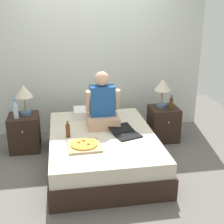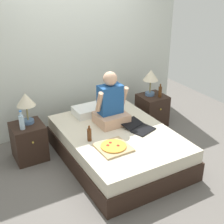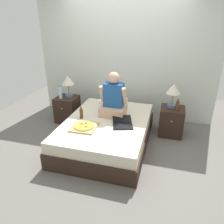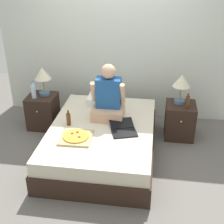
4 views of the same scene
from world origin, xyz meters
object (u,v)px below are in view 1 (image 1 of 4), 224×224
object	(u,v)px
water_bottle	(16,111)
nightstand_right	(163,123)
beer_bottle	(171,104)
laptop	(126,133)
beer_bottle_on_bed	(68,130)
nightstand_left	(25,132)
lamp_on_right_nightstand	(163,87)
person_seated	(102,107)
bed	(102,149)
pizza_box	(84,145)
lamp_on_left_nightstand	(24,93)

from	to	relation	value
water_bottle	nightstand_right	bearing A→B (deg)	2.29
beer_bottle	laptop	bearing A→B (deg)	-142.61
laptop	nightstand_right	bearing A→B (deg)	43.84
beer_bottle_on_bed	nightstand_left	bearing A→B (deg)	132.44
lamp_on_right_nightstand	person_seated	world-z (taller)	person_seated
lamp_on_right_nightstand	beer_bottle	world-z (taller)	lamp_on_right_nightstand
nightstand_left	lamp_on_right_nightstand	world-z (taller)	lamp_on_right_nightstand
nightstand_left	water_bottle	size ratio (longest dim) A/B	1.96
bed	water_bottle	xyz separation A→B (m)	(-1.17, 0.57, 0.43)
nightstand_right	laptop	world-z (taller)	nightstand_right
nightstand_right	beer_bottle	distance (m)	0.39
bed	beer_bottle	size ratio (longest dim) A/B	8.55
bed	pizza_box	world-z (taller)	pizza_box
beer_bottle	person_seated	xyz separation A→B (m)	(-1.11, -0.28, 0.11)
lamp_on_right_nightstand	laptop	distance (m)	1.17
bed	nightstand_right	world-z (taller)	nightstand_right
nightstand_left	laptop	world-z (taller)	nightstand_left
nightstand_left	water_bottle	distance (m)	0.40
lamp_on_right_nightstand	pizza_box	bearing A→B (deg)	-141.25
person_seated	pizza_box	bearing A→B (deg)	-116.60
nightstand_right	laptop	size ratio (longest dim) A/B	1.10
nightstand_left	beer_bottle_on_bed	distance (m)	0.98
lamp_on_left_nightstand	pizza_box	bearing A→B (deg)	-53.95
person_seated	beer_bottle_on_bed	distance (m)	0.62
beer_bottle_on_bed	bed	bearing A→B (deg)	3.98
bed	beer_bottle_on_bed	xyz separation A→B (m)	(-0.45, -0.03, 0.32)
water_bottle	person_seated	distance (m)	1.25
water_bottle	pizza_box	size ratio (longest dim) A/B	0.67
person_seated	pizza_box	world-z (taller)	person_seated
person_seated	lamp_on_right_nightstand	bearing A→B (deg)	23.20
nightstand_left	lamp_on_left_nightstand	size ratio (longest dim) A/B	1.20
lamp_on_left_nightstand	nightstand_right	size ratio (longest dim) A/B	0.83
water_bottle	lamp_on_right_nightstand	world-z (taller)	lamp_on_right_nightstand
bed	pizza_box	xyz separation A→B (m)	(-0.27, -0.35, 0.25)
pizza_box	beer_bottle_on_bed	xyz separation A→B (m)	(-0.18, 0.32, 0.07)
laptop	beer_bottle_on_bed	distance (m)	0.76
bed	laptop	size ratio (longest dim) A/B	4.00
laptop	pizza_box	size ratio (longest dim) A/B	1.20
lamp_on_left_nightstand	person_seated	xyz separation A→B (m)	(1.09, -0.43, -0.12)
nightstand_left	lamp_on_left_nightstand	xyz separation A→B (m)	(0.04, 0.05, 0.60)
person_seated	laptop	bearing A→B (deg)	-55.14
nightstand_left	lamp_on_right_nightstand	distance (m)	2.22
lamp_on_right_nightstand	beer_bottle_on_bed	size ratio (longest dim) A/B	2.05
lamp_on_right_nightstand	beer_bottle_on_bed	distance (m)	1.71
lamp_on_left_nightstand	beer_bottle_on_bed	xyz separation A→B (m)	(0.59, -0.74, -0.32)
lamp_on_left_nightstand	water_bottle	size ratio (longest dim) A/B	1.63
laptop	beer_bottle_on_bed	size ratio (longest dim) A/B	2.24
nightstand_left	beer_bottle	size ratio (longest dim) A/B	2.35
bed	lamp_on_left_nightstand	size ratio (longest dim) A/B	4.37
water_bottle	beer_bottle_on_bed	bearing A→B (deg)	-40.21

